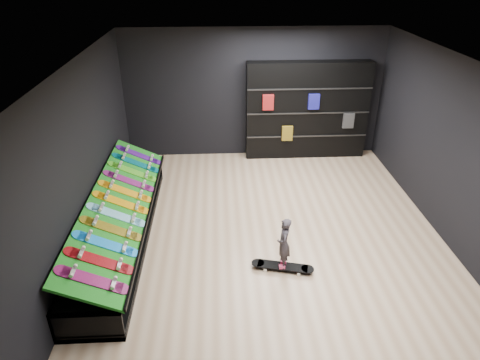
{
  "coord_description": "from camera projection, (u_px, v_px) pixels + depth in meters",
  "views": [
    {
      "loc": [
        -0.85,
        -6.18,
        4.4
      ],
      "look_at": [
        -0.5,
        0.2,
        1.0
      ],
      "focal_mm": 32.0,
      "sensor_mm": 36.0,
      "label": 1
    }
  ],
  "objects": [
    {
      "name": "display_board_7",
      "position": [
        129.0,
        181.0,
        7.76
      ],
      "size": [
        0.93,
        0.22,
        0.5
      ],
      "primitive_type": null,
      "rotation": [
        0.0,
        0.44,
        0.0
      ],
      "color": "#2626BF",
      "rests_on": "turf_ramp"
    },
    {
      "name": "display_board_1",
      "position": [
        100.0,
        261.0,
        5.75
      ],
      "size": [
        0.93,
        0.22,
        0.5
      ],
      "primitive_type": null,
      "rotation": [
        0.0,
        0.44,
        0.0
      ],
      "color": "red",
      "rests_on": "turf_ramp"
    },
    {
      "name": "display_board_0",
      "position": [
        93.0,
        280.0,
        5.41
      ],
      "size": [
        0.93,
        0.22,
        0.5
      ],
      "primitive_type": null,
      "rotation": [
        0.0,
        0.44,
        0.0
      ],
      "color": "#E5198C",
      "rests_on": "turf_ramp"
    },
    {
      "name": "display_board_8",
      "position": [
        133.0,
        172.0,
        8.09
      ],
      "size": [
        0.93,
        0.22,
        0.5
      ],
      "primitive_type": null,
      "rotation": [
        0.0,
        0.44,
        0.0
      ],
      "color": "green",
      "rests_on": "turf_ramp"
    },
    {
      "name": "display_board_4",
      "position": [
        117.0,
        215.0,
        6.75
      ],
      "size": [
        0.93,
        0.22,
        0.5
      ],
      "primitive_type": null,
      "rotation": [
        0.0,
        0.44,
        0.0
      ],
      "color": "#0CB2E5",
      "rests_on": "turf_ramp"
    },
    {
      "name": "back_shelving",
      "position": [
        307.0,
        111.0,
        10.01
      ],
      "size": [
        2.84,
        0.33,
        2.27
      ],
      "primitive_type": "cube",
      "color": "black",
      "rests_on": "ground"
    },
    {
      "name": "display_board_6",
      "position": [
        125.0,
        191.0,
        7.42
      ],
      "size": [
        0.93,
        0.22,
        0.5
      ],
      "primitive_type": null,
      "rotation": [
        0.0,
        0.44,
        0.0
      ],
      "color": "orange",
      "rests_on": "turf_ramp"
    },
    {
      "name": "child",
      "position": [
        283.0,
        252.0,
        6.55
      ],
      "size": [
        0.16,
        0.21,
        0.51
      ],
      "primitive_type": "imported",
      "rotation": [
        0.0,
        0.0,
        -1.71
      ],
      "color": "black",
      "rests_on": "floor_skateboard"
    },
    {
      "name": "display_board_5",
      "position": [
        121.0,
        203.0,
        7.09
      ],
      "size": [
        0.93,
        0.22,
        0.5
      ],
      "primitive_type": null,
      "rotation": [
        0.0,
        0.44,
        0.0
      ],
      "color": "yellow",
      "rests_on": "turf_ramp"
    },
    {
      "name": "display_board_9",
      "position": [
        136.0,
        163.0,
        8.43
      ],
      "size": [
        0.93,
        0.22,
        0.5
      ],
      "primitive_type": null,
      "rotation": [
        0.0,
        0.44,
        0.0
      ],
      "color": "#0C8C99",
      "rests_on": "turf_ramp"
    },
    {
      "name": "wall_right",
      "position": [
        454.0,
        153.0,
        6.99
      ],
      "size": [
        0.02,
        7.0,
        3.0
      ],
      "primitive_type": "cube",
      "color": "black",
      "rests_on": "ground"
    },
    {
      "name": "wall_left",
      "position": [
        82.0,
        162.0,
        6.71
      ],
      "size": [
        0.02,
        7.0,
        3.0
      ],
      "primitive_type": "cube",
      "color": "black",
      "rests_on": "ground"
    },
    {
      "name": "ceiling",
      "position": [
        275.0,
        63.0,
        6.15
      ],
      "size": [
        6.0,
        7.0,
        0.01
      ],
      "primitive_type": "cube",
      "color": "white",
      "rests_on": "ground"
    },
    {
      "name": "display_board_3",
      "position": [
        112.0,
        229.0,
        6.42
      ],
      "size": [
        0.93,
        0.22,
        0.5
      ],
      "primitive_type": null,
      "rotation": [
        0.0,
        0.44,
        0.0
      ],
      "color": "yellow",
      "rests_on": "turf_ramp"
    },
    {
      "name": "wall_back",
      "position": [
        254.0,
        94.0,
        9.94
      ],
      "size": [
        6.0,
        0.02,
        3.0
      ],
      "primitive_type": "cube",
      "color": "black",
      "rests_on": "ground"
    },
    {
      "name": "display_rack",
      "position": [
        121.0,
        227.0,
        7.32
      ],
      "size": [
        0.9,
        4.5,
        0.5
      ],
      "primitive_type": null,
      "color": "black",
      "rests_on": "ground"
    },
    {
      "name": "display_board_10",
      "position": [
        139.0,
        155.0,
        8.76
      ],
      "size": [
        0.93,
        0.22,
        0.5
      ],
      "primitive_type": null,
      "rotation": [
        0.0,
        0.44,
        0.0
      ],
      "color": "purple",
      "rests_on": "turf_ramp"
    },
    {
      "name": "floor_skateboard",
      "position": [
        282.0,
        268.0,
        6.69
      ],
      "size": [
        1.0,
        0.45,
        0.09
      ],
      "primitive_type": null,
      "rotation": [
        0.0,
        0.0,
        -0.24
      ],
      "color": "black",
      "rests_on": "ground"
    },
    {
      "name": "turf_ramp",
      "position": [
        121.0,
        204.0,
        7.1
      ],
      "size": [
        0.92,
        4.5,
        0.46
      ],
      "primitive_type": "cube",
      "rotation": [
        0.0,
        0.44,
        0.0
      ],
      "color": "#106911",
      "rests_on": "display_rack"
    },
    {
      "name": "wall_front",
      "position": [
        319.0,
        325.0,
        3.77
      ],
      "size": [
        6.0,
        0.02,
        3.0
      ],
      "primitive_type": "cube",
      "color": "black",
      "rests_on": "ground"
    },
    {
      "name": "floor",
      "position": [
        269.0,
        234.0,
        7.56
      ],
      "size": [
        6.0,
        7.0,
        0.01
      ],
      "primitive_type": "cube",
      "color": "tan",
      "rests_on": "ground"
    },
    {
      "name": "display_board_2",
      "position": [
        106.0,
        244.0,
        6.08
      ],
      "size": [
        0.93,
        0.22,
        0.5
      ],
      "primitive_type": null,
      "rotation": [
        0.0,
        0.44,
        0.0
      ],
      "color": "blue",
      "rests_on": "turf_ramp"
    }
  ]
}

